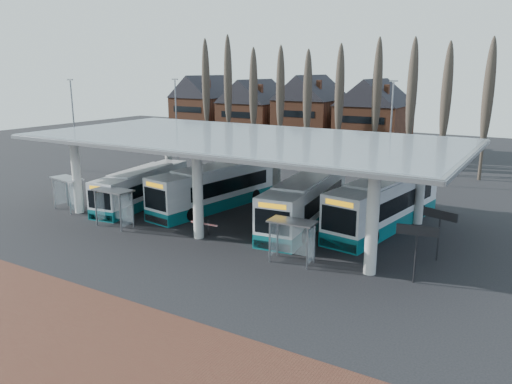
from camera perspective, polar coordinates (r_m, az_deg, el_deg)
The scene contains 17 objects.
ground at distance 32.61m, azimuth -9.21°, elevation -6.38°, with size 140.00×140.00×0.00m, color black.
station_canopy at distance 37.47m, azimuth -1.64°, elevation 5.40°, with size 32.00×16.00×6.34m.
poplar_row at distance 59.72m, azimuth 11.63°, elevation 11.24°, with size 45.10×1.10×14.50m.
townhouse_row at distance 76.31m, azimuth 3.03°, elevation 9.86°, with size 36.80×10.30×12.25m.
lamp_post_a at distance 59.35m, azimuth -9.09°, elevation 8.00°, with size 0.80×0.16×10.17m.
lamp_post_b at distance 51.50m, azimuth 15.13°, elevation 6.84°, with size 0.80×0.16×10.17m.
lamp_post_d at distance 59.45m, azimuth -20.10°, elevation 7.35°, with size 0.80×0.16×10.17m.
bus_0 at distance 43.35m, azimuth -12.81°, elevation 0.50°, with size 3.94×11.19×3.05m.
bus_1 at distance 41.43m, azimuth -4.60°, elevation 0.51°, with size 4.52×12.93×3.52m.
bus_2 at distance 36.85m, azimuth 5.67°, elevation -1.22°, with size 4.08×12.79×3.49m.
bus_3 at distance 37.33m, azimuth 14.53°, elevation -1.27°, with size 4.69×13.45×3.66m.
shelter_0 at distance 43.14m, azimuth -20.58°, elevation 0.60°, with size 3.11×1.93×2.69m.
shelter_1 at distance 37.60m, azimuth -15.80°, elevation -0.79°, with size 3.03×1.57×2.77m.
shelter_2 at distance 29.54m, azimuth 4.26°, elevation -4.53°, with size 2.86×1.56×2.58m.
info_sign_0 at distance 27.64m, azimuth 17.94°, elevation -4.69°, with size 2.15×0.52×3.22m.
info_sign_1 at distance 31.34m, azimuth 20.30°, elevation -2.86°, with size 2.04×0.73×3.13m.
barrier at distance 34.40m, azimuth -5.83°, elevation -3.72°, with size 2.15×0.61×1.07m.
Camera 1 is at (20.00, -23.22, 11.14)m, focal length 35.00 mm.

